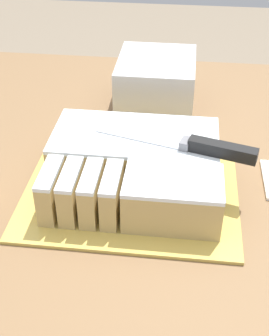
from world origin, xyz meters
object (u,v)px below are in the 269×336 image
Objects in this scene: cake at (137,167)px; knife at (205,147)px; storage_box at (156,84)px; cake_board at (134,187)px.

cake is 0.12m from knife.
storage_box is (-0.10, 0.29, -0.03)m from knife.
cake_board is at bearing -139.48° from cake.
cake_board is 0.31m from storage_box.
cake_board is 1.27× the size of cake.
storage_box reaches higher than cake_board.
knife is at bearing 3.35° from cake_board.
knife is at bearing 1.56° from cake.
storage_box is at bearing 88.39° from cake.
cake_board is 1.34× the size of knife.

